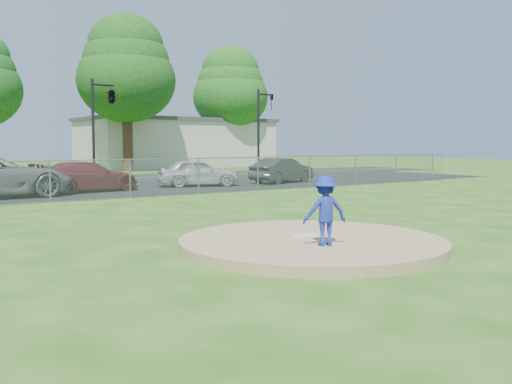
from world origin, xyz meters
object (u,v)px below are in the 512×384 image
parked_car_darkred (87,177)px  parked_car_charcoal (282,170)px  tree_far_right (230,88)px  traffic_signal_center (110,98)px  tree_right (126,68)px  commercial_building (176,142)px  pitcher (325,211)px  traffic_signal_right (261,124)px  parked_car_pearl (198,172)px

parked_car_darkred → parked_car_charcoal: bearing=-100.7°
tree_far_right → traffic_signal_center: bearing=-141.0°
tree_right → tree_far_right: size_ratio=1.08×
commercial_building → tree_far_right: size_ratio=1.53×
traffic_signal_center → parked_car_charcoal: bearing=-43.3°
pitcher → traffic_signal_right: bearing=-102.9°
traffic_signal_center → parked_car_darkred: traffic_signal_center is taller
tree_right → traffic_signal_center: tree_right is taller
traffic_signal_right → pitcher: 27.14m
traffic_signal_center → parked_car_darkred: bearing=-118.4°
commercial_building → parked_car_darkred: bearing=-124.7°
commercial_building → parked_car_darkred: size_ratio=3.61×
parked_car_charcoal → parked_car_pearl: bearing=70.2°
commercial_building → parked_car_pearl: bearing=-114.1°
commercial_building → tree_far_right: tree_far_right is taller
traffic_signal_center → parked_car_darkred: size_ratio=1.23×
tree_far_right → pitcher: size_ratio=8.16×
tree_right → parked_car_darkred: tree_right is taller
pitcher → parked_car_pearl: bearing=-91.5°
traffic_signal_center → parked_car_charcoal: 10.38m
tree_right → parked_car_charcoal: tree_right is taller
commercial_building → tree_right: size_ratio=1.41×
parked_car_pearl → parked_car_darkred: bearing=108.3°
parked_car_darkred → commercial_building: bearing=-44.0°
traffic_signal_center → commercial_building: bearing=53.1°
pitcher → parked_car_charcoal: (11.29, 16.18, -0.19)m
commercial_building → pitcher: commercial_building is taller
tree_far_right → parked_car_darkred: (-19.45, -19.32, -6.39)m
commercial_building → traffic_signal_center: size_ratio=2.93×
pitcher → parked_car_darkred: pitcher is taller
tree_right → pitcher: bearing=-105.9°
traffic_signal_right → pitcher: (-14.57, -22.76, -2.50)m
traffic_signal_center → pitcher: (-4.30, -22.76, -3.75)m
tree_right → tree_far_right: (11.00, 3.00, -0.59)m
traffic_signal_right → pitcher: traffic_signal_right is taller
commercial_building → parked_car_charcoal: bearing=-102.6°
tree_right → traffic_signal_right: 12.08m
tree_right → pitcher: (-9.33, -32.76, -6.79)m
pitcher → parked_car_charcoal: size_ratio=0.33×
tree_far_right → traffic_signal_center: (-16.03, -13.00, -2.45)m
traffic_signal_right → parked_car_charcoal: 7.83m
parked_car_darkred → parked_car_charcoal: 10.41m
traffic_signal_right → parked_car_charcoal: size_ratio=1.40×
traffic_signal_right → parked_car_charcoal: bearing=-116.5°
traffic_signal_center → traffic_signal_right: (10.27, 0.00, -1.25)m
commercial_building → pitcher: bearing=-112.8°
tree_right → tree_far_right: tree_right is taller
tree_right → pitcher: 34.73m
traffic_signal_center → parked_car_darkred: 8.20m
tree_right → parked_car_darkred: 19.66m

